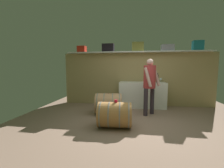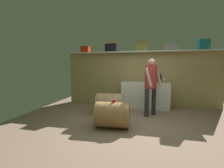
{
  "view_description": "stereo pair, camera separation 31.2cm",
  "coord_description": "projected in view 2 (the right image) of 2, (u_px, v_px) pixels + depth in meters",
  "views": [
    {
      "loc": [
        -0.07,
        -3.61,
        1.41
      ],
      "look_at": [
        -0.69,
        0.54,
        0.97
      ],
      "focal_mm": 24.44,
      "sensor_mm": 36.0,
      "label": 1
    },
    {
      "loc": [
        0.24,
        -3.56,
        1.41
      ],
      "look_at": [
        -0.69,
        0.54,
        0.97
      ],
      "focal_mm": 24.44,
      "sensor_mm": 36.0,
      "label": 2
    }
  ],
  "objects": [
    {
      "name": "work_cabinet",
      "position": [
        145.0,
        95.0,
        5.38
      ],
      "size": [
        1.63,
        0.54,
        0.91
      ],
      "primitive_type": "cube",
      "color": "white",
      "rests_on": "ground"
    },
    {
      "name": "toolcase_teal",
      "position": [
        204.0,
        45.0,
        4.97
      ],
      "size": [
        0.33,
        0.27,
        0.34
      ],
      "primitive_type": "cube",
      "rotation": [
        0.0,
        0.0,
        -0.04
      ],
      "color": "#1B7183",
      "rests_on": "high_shelf_board"
    },
    {
      "name": "toolcase_red",
      "position": [
        86.0,
        50.0,
        5.89
      ],
      "size": [
        0.31,
        0.27,
        0.24
      ],
      "primitive_type": "cube",
      "rotation": [
        0.0,
        0.0,
        -0.01
      ],
      "color": "red",
      "rests_on": "high_shelf_board"
    },
    {
      "name": "winemaker_pouring",
      "position": [
        151.0,
        81.0,
        4.43
      ],
      "size": [
        0.54,
        0.55,
        1.67
      ],
      "rotation": [
        0.0,
        0.0,
        -2.33
      ],
      "color": "#352C36",
      "rests_on": "ground"
    },
    {
      "name": "tasting_cup",
      "position": [
        114.0,
        101.0,
        3.58
      ],
      "size": [
        0.07,
        0.07,
        0.06
      ],
      "primitive_type": "cylinder",
      "color": "red",
      "rests_on": "wine_barrel_near"
    },
    {
      "name": "red_funnel",
      "position": [
        158.0,
        81.0,
        5.35
      ],
      "size": [
        0.11,
        0.11,
        0.11
      ],
      "primitive_type": "cone",
      "color": "red",
      "rests_on": "work_cabinet"
    },
    {
      "name": "back_wall_panel",
      "position": [
        140.0,
        79.0,
        5.69
      ],
      "size": [
        5.59,
        0.1,
        1.97
      ],
      "primitive_type": "cube",
      "color": "#A18B59",
      "rests_on": "ground"
    },
    {
      "name": "wine_barrel_far",
      "position": [
        109.0,
        104.0,
        4.68
      ],
      "size": [
        0.86,
        0.73,
        0.65
      ],
      "rotation": [
        0.0,
        0.0,
        0.13
      ],
      "color": "tan",
      "rests_on": "ground"
    },
    {
      "name": "toolcase_olive",
      "position": [
        141.0,
        47.0,
        5.42
      ],
      "size": [
        0.42,
        0.22,
        0.33
      ],
      "primitive_type": "cube",
      "rotation": [
        0.0,
        0.0,
        0.01
      ],
      "color": "olive",
      "rests_on": "high_shelf_board"
    },
    {
      "name": "wine_glass",
      "position": [
        164.0,
        79.0,
        5.36
      ],
      "size": [
        0.08,
        0.08,
        0.15
      ],
      "color": "white",
      "rests_on": "work_cabinet"
    },
    {
      "name": "toolcase_black",
      "position": [
        111.0,
        48.0,
        5.66
      ],
      "size": [
        0.44,
        0.28,
        0.3
      ],
      "primitive_type": "cube",
      "rotation": [
        0.0,
        0.0,
        -0.03
      ],
      "color": "black",
      "rests_on": "high_shelf_board"
    },
    {
      "name": "high_shelf_board",
      "position": [
        140.0,
        52.0,
        5.44
      ],
      "size": [
        5.14,
        0.4,
        0.03
      ],
      "primitive_type": "cube",
      "color": "silver",
      "rests_on": "back_wall_panel"
    },
    {
      "name": "wine_barrel_near",
      "position": [
        113.0,
        115.0,
        3.62
      ],
      "size": [
        0.82,
        0.65,
        0.61
      ],
      "rotation": [
        0.0,
        0.0,
        0.06
      ],
      "color": "#A26F3A",
      "rests_on": "ground"
    },
    {
      "name": "ground_plane",
      "position": [
        136.0,
        120.0,
        4.19
      ],
      "size": [
        6.79,
        7.63,
        0.02
      ],
      "primitive_type": "cube",
      "color": "#8B6E5C"
    },
    {
      "name": "wine_bottle_dark",
      "position": [
        161.0,
        78.0,
        5.12
      ],
      "size": [
        0.07,
        0.07,
        0.33
      ],
      "color": "black",
      "rests_on": "work_cabinet"
    },
    {
      "name": "toolcase_grey",
      "position": [
        172.0,
        47.0,
        5.2
      ],
      "size": [
        0.42,
        0.26,
        0.23
      ],
      "primitive_type": "cube",
      "rotation": [
        0.0,
        0.0,
        0.0
      ],
      "color": "gray",
      "rests_on": "high_shelf_board"
    }
  ]
}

